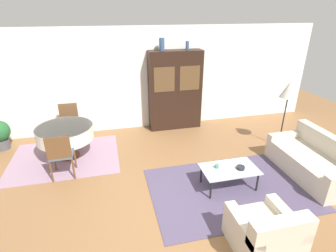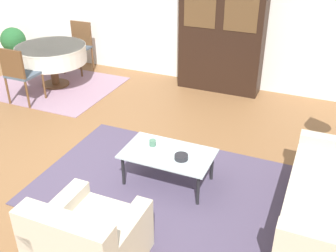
% 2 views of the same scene
% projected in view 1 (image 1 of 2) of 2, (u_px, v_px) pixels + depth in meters
% --- Properties ---
extents(ground_plane, '(14.00, 14.00, 0.00)m').
position_uv_depth(ground_plane, '(176.00, 214.00, 4.30)').
color(ground_plane, brown).
extents(wall_back, '(10.00, 0.06, 2.70)m').
position_uv_depth(wall_back, '(141.00, 80.00, 6.96)').
color(wall_back, white).
rests_on(wall_back, ground_plane).
extents(area_rug, '(2.95, 1.97, 0.01)m').
position_uv_depth(area_rug, '(230.00, 189.00, 4.89)').
color(area_rug, '#4C425B').
rests_on(area_rug, ground_plane).
extents(dining_rug, '(2.33, 1.78, 0.01)m').
position_uv_depth(dining_rug, '(65.00, 158.00, 5.90)').
color(dining_rug, gray).
rests_on(dining_rug, ground_plane).
extents(couch, '(0.91, 1.79, 0.81)m').
position_uv_depth(couch, '(314.00, 162.00, 5.22)').
color(couch, beige).
rests_on(couch, ground_plane).
extents(armchair, '(0.83, 0.82, 0.78)m').
position_uv_depth(armchair, '(265.00, 234.00, 3.54)').
color(armchair, beige).
rests_on(armchair, ground_plane).
extents(coffee_table, '(1.02, 0.61, 0.40)m').
position_uv_depth(coffee_table, '(229.00, 170.00, 4.81)').
color(coffee_table, black).
rests_on(coffee_table, area_rug).
extents(display_cabinet, '(1.41, 0.41, 2.12)m').
position_uv_depth(display_cabinet, '(175.00, 91.00, 7.05)').
color(display_cabinet, black).
rests_on(display_cabinet, ground_plane).
extents(dining_table, '(1.21, 1.21, 0.73)m').
position_uv_depth(dining_table, '(65.00, 133.00, 5.73)').
color(dining_table, brown).
rests_on(dining_table, dining_rug).
extents(dining_chair_near, '(0.44, 0.44, 0.94)m').
position_uv_depth(dining_chair_near, '(61.00, 153.00, 5.02)').
color(dining_chair_near, brown).
rests_on(dining_chair_near, dining_rug).
extents(dining_chair_far, '(0.44, 0.44, 0.94)m').
position_uv_depth(dining_chair_far, '(69.00, 120.00, 6.48)').
color(dining_chair_far, brown).
rests_on(dining_chair_far, dining_rug).
extents(floor_lamp, '(0.38, 0.38, 1.62)m').
position_uv_depth(floor_lamp, '(289.00, 92.00, 5.86)').
color(floor_lamp, black).
rests_on(floor_lamp, ground_plane).
extents(cup, '(0.08, 0.08, 0.07)m').
position_uv_depth(cup, '(217.00, 166.00, 4.79)').
color(cup, '#4C7A60').
rests_on(cup, coffee_table).
extents(bowl, '(0.15, 0.15, 0.05)m').
position_uv_depth(bowl, '(241.00, 168.00, 4.76)').
color(bowl, '#232328').
rests_on(bowl, coffee_table).
extents(vase_tall, '(0.13, 0.13, 0.30)m').
position_uv_depth(vase_tall, '(162.00, 44.00, 6.47)').
color(vase_tall, '#33517A').
rests_on(vase_tall, display_cabinet).
extents(vase_short, '(0.08, 0.08, 0.21)m').
position_uv_depth(vase_short, '(187.00, 45.00, 6.64)').
color(vase_short, '#33517A').
rests_on(vase_short, display_cabinet).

